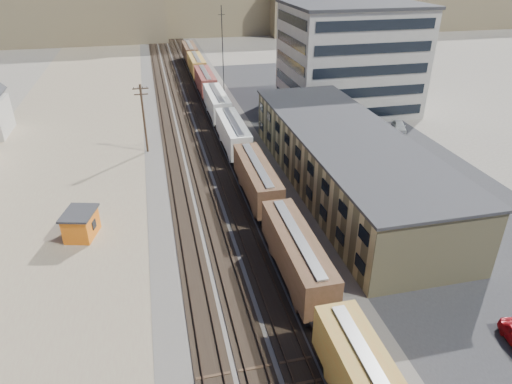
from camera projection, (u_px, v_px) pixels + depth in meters
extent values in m
plane|color=#6B6356|center=(282.00, 364.00, 32.70)|extent=(300.00, 300.00, 0.00)
cube|color=#4C4742|center=(199.00, 129.00, 75.67)|extent=(18.00, 200.00, 0.06)
cube|color=#816B58|center=(64.00, 164.00, 63.07)|extent=(24.00, 180.00, 0.03)
cube|color=#232326|center=(360.00, 151.00, 67.19)|extent=(26.00, 120.00, 0.04)
cube|color=black|center=(169.00, 131.00, 74.63)|extent=(2.60, 200.00, 0.08)
cube|color=#38281E|center=(164.00, 130.00, 74.43)|extent=(0.08, 200.00, 0.16)
cube|color=#38281E|center=(173.00, 130.00, 74.72)|extent=(0.08, 200.00, 0.16)
cube|color=black|center=(187.00, 129.00, 75.24)|extent=(2.60, 200.00, 0.08)
cube|color=#38281E|center=(183.00, 129.00, 75.04)|extent=(0.08, 200.00, 0.16)
cube|color=#38281E|center=(191.00, 128.00, 75.32)|extent=(0.08, 200.00, 0.16)
cube|color=black|center=(205.00, 128.00, 75.84)|extent=(2.60, 200.00, 0.08)
cube|color=#38281E|center=(201.00, 127.00, 75.64)|extent=(0.08, 200.00, 0.16)
cube|color=#38281E|center=(209.00, 127.00, 75.93)|extent=(0.08, 200.00, 0.16)
cube|color=black|center=(222.00, 126.00, 76.40)|extent=(2.60, 200.00, 0.08)
cube|color=#38281E|center=(217.00, 126.00, 76.20)|extent=(0.08, 200.00, 0.16)
cube|color=#38281E|center=(226.00, 125.00, 76.49)|extent=(0.08, 200.00, 0.16)
cube|color=black|center=(339.00, 360.00, 32.10)|extent=(2.20, 2.20, 0.90)
cube|color=#B7B7B2|center=(379.00, 380.00, 25.89)|extent=(0.90, 12.32, 0.16)
cube|color=black|center=(315.00, 311.00, 36.44)|extent=(2.20, 2.20, 0.90)
cube|color=black|center=(280.00, 241.00, 45.17)|extent=(2.20, 2.20, 0.90)
cube|color=#48321F|center=(297.00, 253.00, 39.79)|extent=(3.00, 13.34, 3.40)
cube|color=#B7B7B2|center=(298.00, 236.00, 38.96)|extent=(0.90, 12.32, 0.16)
cube|color=black|center=(268.00, 216.00, 49.51)|extent=(2.20, 2.20, 0.90)
cube|color=black|center=(248.00, 176.00, 58.23)|extent=(2.20, 2.20, 0.90)
cube|color=#48321F|center=(257.00, 178.00, 52.86)|extent=(3.00, 13.34, 3.40)
cube|color=#B7B7B2|center=(257.00, 164.00, 52.02)|extent=(0.90, 12.33, 0.16)
cube|color=black|center=(240.00, 160.00, 62.57)|extent=(2.20, 2.20, 0.90)
cube|color=black|center=(227.00, 134.00, 71.30)|extent=(2.20, 2.20, 0.90)
cube|color=silver|center=(233.00, 133.00, 65.93)|extent=(3.00, 13.34, 3.40)
cube|color=#B7B7B2|center=(233.00, 121.00, 65.09)|extent=(0.90, 12.33, 0.16)
cube|color=black|center=(222.00, 124.00, 75.64)|extent=(2.20, 2.20, 0.90)
cube|color=black|center=(213.00, 106.00, 84.37)|extent=(2.20, 2.20, 0.90)
cube|color=silver|center=(217.00, 102.00, 78.99)|extent=(3.00, 13.34, 3.40)
cube|color=#B7B7B2|center=(216.00, 92.00, 78.16)|extent=(0.90, 12.33, 0.16)
cube|color=black|center=(209.00, 98.00, 88.71)|extent=(2.20, 2.20, 0.90)
cube|color=black|center=(203.00, 85.00, 97.43)|extent=(2.20, 2.20, 0.90)
cube|color=maroon|center=(205.00, 81.00, 92.06)|extent=(3.00, 13.34, 3.40)
cube|color=#B7B7B2|center=(205.00, 72.00, 91.22)|extent=(0.90, 12.32, 0.16)
cube|color=black|center=(200.00, 79.00, 101.77)|extent=(2.20, 2.20, 0.90)
cube|color=black|center=(195.00, 69.00, 110.50)|extent=(2.20, 2.20, 0.90)
cube|color=#BE7B32|center=(197.00, 64.00, 105.13)|extent=(3.00, 13.34, 3.40)
cube|color=#B7B7B2|center=(196.00, 57.00, 104.29)|extent=(0.90, 12.32, 0.16)
cube|color=black|center=(193.00, 64.00, 114.84)|extent=(2.20, 2.20, 0.90)
cube|color=black|center=(189.00, 56.00, 123.57)|extent=(2.20, 2.20, 0.90)
cube|color=#48321F|center=(190.00, 52.00, 118.19)|extent=(3.00, 13.34, 3.40)
cube|color=#B7B7B2|center=(189.00, 45.00, 117.36)|extent=(0.90, 12.32, 0.16)
cube|color=tan|center=(345.00, 161.00, 55.56)|extent=(12.00, 40.00, 7.00)
cube|color=#2D2D30|center=(347.00, 133.00, 53.87)|extent=(12.40, 40.40, 0.30)
cube|color=black|center=(297.00, 176.00, 54.95)|extent=(0.12, 36.00, 1.20)
cube|color=black|center=(298.00, 153.00, 53.55)|extent=(0.12, 36.00, 1.20)
cube|color=#9E998E|center=(349.00, 59.00, 81.37)|extent=(22.00, 18.00, 18.00)
cube|color=#2D2D30|center=(354.00, 4.00, 77.05)|extent=(22.60, 18.60, 0.50)
cube|color=black|center=(290.00, 62.00, 79.15)|extent=(0.12, 16.00, 16.00)
cube|color=black|center=(372.00, 71.00, 73.59)|extent=(20.00, 0.12, 16.00)
cylinder|color=#382619|center=(144.00, 119.00, 64.75)|extent=(0.32, 0.32, 10.00)
cube|color=#382619|center=(140.00, 89.00, 62.69)|extent=(2.20, 0.14, 0.14)
cube|color=#382619|center=(141.00, 94.00, 63.06)|extent=(1.90, 0.14, 0.14)
cylinder|color=black|center=(145.00, 87.00, 62.74)|extent=(0.08, 0.08, 0.22)
cylinder|color=black|center=(223.00, 59.00, 81.26)|extent=(0.16, 0.16, 18.00)
cube|color=black|center=(221.00, 15.00, 77.73)|extent=(1.20, 0.08, 0.08)
cube|color=brown|center=(400.00, 1.00, 175.47)|extent=(110.00, 38.00, 18.00)
cube|color=orange|center=(81.00, 225.00, 46.74)|extent=(3.48, 4.11, 2.66)
cube|color=#2D2D30|center=(79.00, 213.00, 46.07)|extent=(3.91, 4.54, 0.22)
cube|color=black|center=(94.00, 224.00, 46.66)|extent=(0.31, 0.88, 0.89)
imported|color=white|center=(460.00, 251.00, 43.64)|extent=(3.37, 4.92, 1.54)
imported|color=navy|center=(350.00, 111.00, 81.38)|extent=(5.59, 6.71, 1.70)
imported|color=silver|center=(399.00, 126.00, 74.50)|extent=(3.20, 4.95, 1.57)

